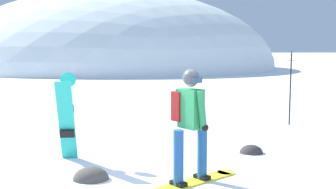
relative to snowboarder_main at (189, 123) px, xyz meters
name	(u,v)px	position (x,y,z in m)	size (l,w,h in m)	color
ground_plane	(166,183)	(-0.35, 0.02, -0.92)	(300.00, 300.00, 0.00)	white
ridge_peak_main	(113,68)	(-4.33, 34.69, -0.92)	(30.98, 27.88, 14.86)	white
snowboarder_main	(189,123)	(0.00, 0.00, 0.00)	(1.52, 1.23, 1.71)	yellow
spare_snowboard	(67,117)	(-2.06, 1.30, -0.12)	(0.28, 0.53, 1.59)	#23B7A3
piste_marker_near	(291,83)	(3.05, 4.59, 0.19)	(0.20, 0.20, 1.94)	black
rock_dark	(91,179)	(-1.50, 0.23, -0.92)	(0.56, 0.47, 0.39)	#4C4742
rock_mid	(251,153)	(1.36, 1.73, -0.92)	(0.45, 0.39, 0.32)	#383333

